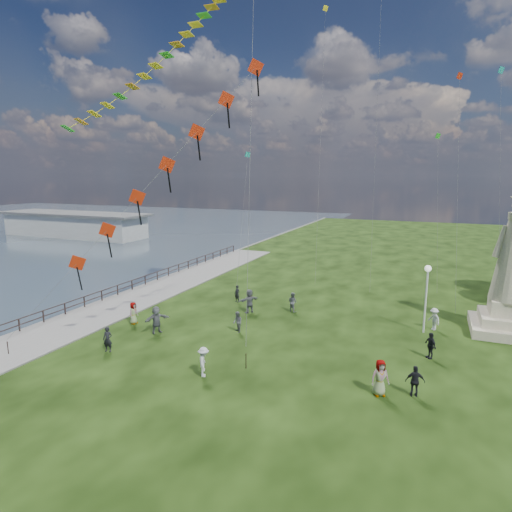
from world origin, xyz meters
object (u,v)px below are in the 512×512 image
at_px(person_5, 156,320).
at_px(person_7, 293,302).
at_px(statue, 512,283).
at_px(pier_pavilion, 74,224).
at_px(person_4, 380,378).
at_px(lamppost, 427,284).
at_px(person_10, 133,313).
at_px(person_2, 204,362).
at_px(person_1, 237,322).
at_px(person_6, 237,294).
at_px(person_3, 415,381).
at_px(person_11, 249,301).
at_px(person_8, 434,319).
at_px(person_0, 108,339).
at_px(person_9, 430,345).

xyz_separation_m(person_5, person_7, (7.21, 8.13, -0.16)).
distance_m(statue, person_5, 24.40).
height_order(pier_pavilion, person_4, pier_pavilion).
bearing_deg(lamppost, person_10, -162.07).
bearing_deg(person_2, person_4, -108.30).
relative_size(person_1, person_6, 1.00).
bearing_deg(lamppost, person_3, -90.69).
relative_size(statue, person_11, 4.90).
bearing_deg(person_8, person_2, -84.04).
bearing_deg(lamppost, person_1, -157.26).
bearing_deg(person_3, person_4, 6.88).
relative_size(person_7, person_8, 1.00).
bearing_deg(pier_pavilion, lamppost, -25.25).
xyz_separation_m(pier_pavilion, person_10, (41.82, -35.42, -1.03)).
xyz_separation_m(lamppost, person_0, (-17.90, -11.12, -2.65)).
height_order(person_2, person_5, person_5).
height_order(person_0, person_10, person_10).
distance_m(person_3, person_8, 10.38).
xyz_separation_m(person_3, person_11, (-12.79, 8.81, 0.17)).
bearing_deg(person_0, person_8, 18.01).
xyz_separation_m(person_6, person_10, (-4.69, -7.88, 0.07)).
height_order(lamppost, person_5, lamppost).
xyz_separation_m(person_2, person_6, (-4.26, 13.21, -0.08)).
height_order(person_1, person_6, person_6).
bearing_deg(person_4, pier_pavilion, 117.05).
xyz_separation_m(pier_pavilion, lamppost, (61.55, -29.03, 1.60)).
bearing_deg(person_7, statue, -152.18).
xyz_separation_m(pier_pavilion, person_3, (61.44, -38.57, -1.05)).
bearing_deg(person_3, person_0, -7.27).
bearing_deg(person_9, person_2, -92.61).
relative_size(person_3, person_6, 1.07).
relative_size(person_6, person_10, 0.91).
height_order(person_0, person_8, person_8).
bearing_deg(person_10, person_8, -72.51).
xyz_separation_m(lamppost, person_9, (0.49, -4.42, -2.64)).
bearing_deg(lamppost, person_6, 174.31).
distance_m(statue, person_7, 15.45).
bearing_deg(person_5, person_3, -65.44).
relative_size(pier_pavilion, person_5, 15.78).
height_order(person_5, person_9, person_5).
height_order(lamppost, person_8, lamppost).
relative_size(person_8, person_10, 0.98).
bearing_deg(statue, person_3, -115.42).
bearing_deg(person_5, person_7, -9.38).
distance_m(person_2, person_10, 10.42).
bearing_deg(person_0, person_3, -9.70).
xyz_separation_m(person_1, person_7, (2.10, 5.86, 0.06)).
distance_m(person_2, person_3, 10.89).
bearing_deg(person_4, person_1, 123.70).
relative_size(person_0, person_11, 0.83).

